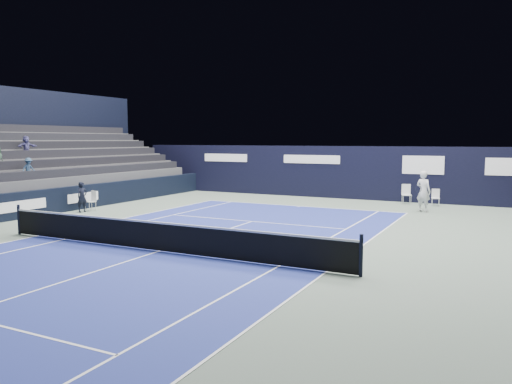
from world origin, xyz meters
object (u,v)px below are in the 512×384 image
Objects in this scene: folding_chair_back_a at (406,191)px; tennis_net at (158,235)px; line_judge_chair at (92,199)px; tennis_player at (423,191)px; folding_chair_back_b at (436,196)px.

folding_chair_back_a is 16.19m from tennis_net.
line_judge_chair is at bearing -163.44° from folding_chair_back_a.
tennis_player is (6.06, 12.73, 0.49)m from tennis_net.
folding_chair_back_b is 0.92× the size of line_judge_chair.
tennis_net is (8.57, -5.81, -0.05)m from line_judge_chair.
folding_chair_back_a is 1.19× the size of folding_chair_back_b.
line_judge_chair is at bearing -157.60° from folding_chair_back_b.
folding_chair_back_a is at bearing 72.84° from tennis_net.
tennis_player reaches higher than tennis_net.
tennis_net reaches higher than folding_chair_back_b.
folding_chair_back_b is 17.62m from line_judge_chair.
folding_chair_back_b is (1.55, -0.25, -0.20)m from folding_chair_back_a.
tennis_player is at bearing -84.19° from folding_chair_back_a.
tennis_player is at bearing 39.77° from line_judge_chair.
line_judge_chair is (-13.34, -9.66, -0.16)m from folding_chair_back_a.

